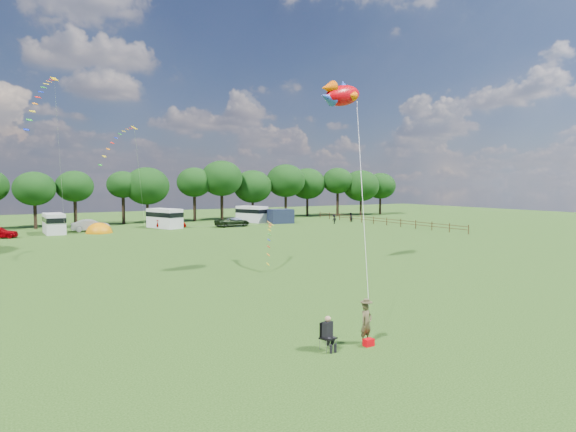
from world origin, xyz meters
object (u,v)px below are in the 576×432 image
campervan_b (54,223)px  camp_chair (327,329)px  campervan_d (252,214)px  fish_kite (340,95)px  tent_greyblue (235,226)px  walker_b (334,219)px  car_c (171,223)px  walker_a (351,217)px  kite_flyer (366,323)px  campervan_c (165,218)px  car_d (232,222)px  tent_orange (99,233)px  car_b (91,225)px

campervan_b → camp_chair: (5.40, -52.48, -0.58)m
campervan_d → fish_kite: bearing=142.7°
tent_greyblue → walker_b: bearing=-16.9°
car_c → walker_a: bearing=-92.7°
campervan_d → fish_kite: size_ratio=1.35×
car_c → campervan_b: (-15.22, -0.58, 0.76)m
tent_greyblue → kite_flyer: kite_flyer is taller
campervan_c → kite_flyer: bearing=152.4°
campervan_c → walker_b: bearing=-124.5°
campervan_b → camp_chair: campervan_b is taller
car_d → tent_greyblue: bearing=-40.9°
tent_orange → walker_a: walker_a is taller
tent_orange → kite_flyer: (2.11, -50.76, 0.80)m
camp_chair → car_b: bearing=73.9°
walker_b → car_b: bearing=-28.1°
kite_flyer → fish_kite: 20.16m
tent_orange → kite_flyer: bearing=-87.6°
fish_kite → walker_b: bearing=41.4°
fish_kite → car_c: bearing=77.7°
car_c → tent_greyblue: size_ratio=1.10×
car_c → tent_greyblue: (9.12, -1.88, -0.60)m
campervan_d → camp_chair: size_ratio=4.38×
tent_greyblue → walker_b: size_ratio=2.57×
car_c → campervan_c: 1.25m
campervan_d → campervan_c: bearing=81.3°
campervan_b → tent_orange: 5.59m
car_c → campervan_c: campervan_c is taller
kite_flyer → walker_b: bearing=43.1°
campervan_c → tent_orange: (-9.22, -2.53, -1.47)m
car_d → campervan_d: bearing=-48.2°
walker_b → car_c: bearing=-32.2°
car_c → fish_kite: (0.71, -39.49, 12.11)m
campervan_b → car_b: bearing=-81.9°
walker_a → walker_b: (-4.55, -1.67, -0.04)m
car_b → campervan_b: (-4.45, -0.79, 0.59)m
car_c → campervan_d: (14.34, 2.98, 0.79)m
tent_orange → fish_kite: (10.84, -37.04, 12.71)m
campervan_b → walker_a: campervan_b is taller
car_c → campervan_d: 14.67m
car_b → tent_greyblue: car_b is taller
camp_chair → walker_b: bearing=36.8°
car_d → camp_chair: size_ratio=3.94×
campervan_d → car_c: bearing=82.2°
walker_b → tent_greyblue: bearing=-34.2°
car_d → campervan_b: campervan_b is taller
campervan_b → campervan_d: 29.77m
kite_flyer → campervan_b: bearing=85.4°
camp_chair → walker_b: (33.95, 46.62, -0.06)m
car_b → kite_flyer: bearing=-169.4°
campervan_d → camp_chair: (-24.16, -56.04, -0.62)m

